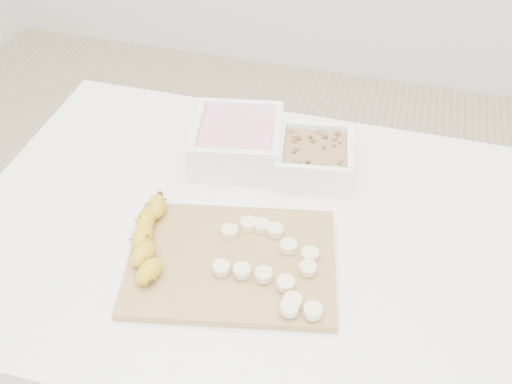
% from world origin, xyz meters
% --- Properties ---
extents(table, '(1.00, 0.70, 0.75)m').
position_xyz_m(table, '(0.00, 0.00, 0.65)').
color(table, white).
rests_on(table, ground).
extents(bowl_yogurt, '(0.20, 0.20, 0.08)m').
position_xyz_m(bowl_yogurt, '(-0.08, 0.18, 0.79)').
color(bowl_yogurt, white).
rests_on(bowl_yogurt, table).
extents(bowl_granola, '(0.16, 0.16, 0.07)m').
position_xyz_m(bowl_granola, '(0.07, 0.18, 0.78)').
color(bowl_granola, white).
rests_on(bowl_granola, table).
extents(cutting_board, '(0.37, 0.30, 0.01)m').
position_xyz_m(cutting_board, '(-0.01, -0.08, 0.76)').
color(cutting_board, tan).
rests_on(cutting_board, table).
extents(banana, '(0.07, 0.19, 0.03)m').
position_xyz_m(banana, '(-0.15, -0.09, 0.78)').
color(banana, '#B99715').
rests_on(banana, cutting_board).
extents(banana_slices, '(0.19, 0.18, 0.02)m').
position_xyz_m(banana_slices, '(0.06, -0.08, 0.77)').
color(banana_slices, beige).
rests_on(banana_slices, cutting_board).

